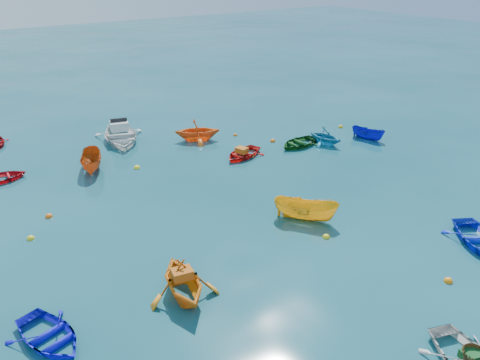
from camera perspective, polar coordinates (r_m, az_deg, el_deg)
ground at (r=23.03m, az=7.08°, el=-5.35°), size 160.00×160.00×0.00m
dinghy_blue_sw at (r=17.96m, az=-22.13°, el=-17.72°), size 2.95×3.54×0.63m
dinghy_orange_w at (r=18.62m, az=-6.86°, el=-13.85°), size 3.26×3.60×1.66m
sampan_yellow_mid at (r=23.46m, az=7.94°, el=-4.78°), size 2.96×3.25×1.24m
dinghy_green_e at (r=32.48m, az=7.14°, el=4.18°), size 3.28×2.52×0.63m
dinghy_cyan_se at (r=33.09m, az=10.26°, el=4.37°), size 2.63×2.90×1.32m
dinghy_red_nw at (r=30.47m, az=-27.15°, el=-0.10°), size 2.97×2.19×0.60m
sampan_orange_n at (r=29.96m, az=-17.49°, el=1.23°), size 2.28×3.39×1.23m
dinghy_red_ne at (r=30.43m, az=0.32°, el=2.87°), size 3.50×2.99×0.61m
sampan_blue_far at (r=34.71m, az=15.24°, el=4.88°), size 1.63×2.60×0.94m
dinghy_orange_far at (r=33.35m, az=-5.18°, el=4.86°), size 3.98×3.79×1.64m
motorboat_white at (r=34.09m, az=-14.31°, el=4.61°), size 4.56×5.51×1.59m
tarp_green_a at (r=17.23m, az=26.36°, el=-18.65°), size 0.74×0.65×0.30m
tarp_orange_a at (r=18.03m, az=-7.08°, el=-11.28°), size 0.85×0.70×0.36m
tarp_orange_b at (r=30.17m, az=0.21°, el=3.66°), size 0.77×0.88×0.36m
buoy_ye_a at (r=22.20m, az=10.45°, el=-6.90°), size 0.34×0.34×0.34m
buoy_or_b at (r=20.91m, az=24.03°, el=-11.25°), size 0.36×0.36×0.36m
buoy_ye_b at (r=23.78m, az=-24.14°, el=-6.58°), size 0.34×0.34×0.34m
buoy_or_c at (r=25.32m, az=-22.25°, el=-4.19°), size 0.36×0.36×0.36m
buoy_ye_c at (r=30.50m, az=1.46°, el=2.91°), size 0.31×0.31×0.31m
buoy_or_d at (r=34.11m, az=-0.59°, el=5.44°), size 0.30×0.30×0.30m
buoy_ye_d at (r=29.43m, az=-12.44°, el=1.41°), size 0.39×0.39×0.39m
buoy_or_e at (r=33.05m, az=4.02°, el=4.70°), size 0.38×0.38×0.38m
buoy_ye_e at (r=36.63m, az=12.17°, el=6.30°), size 0.37×0.37×0.37m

